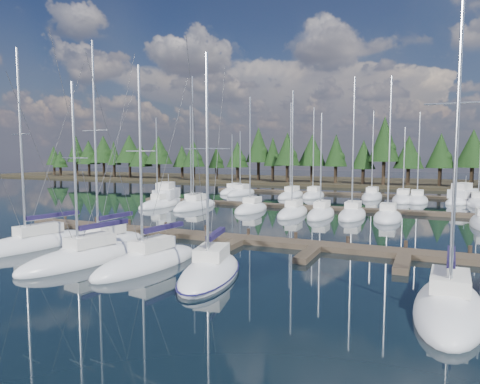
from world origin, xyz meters
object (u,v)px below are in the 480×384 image
at_px(front_sailboat_3, 148,262).
at_px(front_sailboat_4, 210,272).
at_px(front_sailboat_2, 85,258).
at_px(front_sailboat_5, 449,307).
at_px(front_sailboat_1, 103,244).
at_px(main_dock, 240,241).
at_px(motor_yacht_right, 463,199).
at_px(motor_yacht_left, 167,200).
at_px(front_sailboat_0, 33,244).

xyz_separation_m(front_sailboat_3, front_sailboat_4, (4.61, -0.48, -0.00)).
distance_m(front_sailboat_2, front_sailboat_3, 4.45).
bearing_deg(front_sailboat_2, front_sailboat_4, 1.92).
height_order(front_sailboat_3, front_sailboat_5, front_sailboat_5).
relative_size(front_sailboat_1, front_sailboat_4, 1.19).
relative_size(main_dock, front_sailboat_1, 2.80).
bearing_deg(front_sailboat_2, front_sailboat_3, 10.16).
xyz_separation_m(main_dock, motor_yacht_right, (17.78, 37.86, 0.31)).
distance_m(front_sailboat_5, motor_yacht_left, 45.22).
bearing_deg(front_sailboat_3, front_sailboat_0, 175.58).
bearing_deg(main_dock, motor_yacht_right, 64.84).
xyz_separation_m(front_sailboat_0, front_sailboat_5, (27.75, -1.96, 0.01)).
bearing_deg(front_sailboat_0, front_sailboat_1, 22.05).
xyz_separation_m(front_sailboat_4, motor_yacht_right, (15.63, 46.96, 0.23)).
xyz_separation_m(front_sailboat_2, motor_yacht_left, (-13.11, 29.15, 0.27)).
height_order(front_sailboat_0, front_sailboat_1, front_sailboat_1).
distance_m(front_sailboat_2, motor_yacht_right, 53.29).
height_order(front_sailboat_2, front_sailboat_3, front_sailboat_3).
relative_size(main_dock, motor_yacht_left, 4.19).
bearing_deg(front_sailboat_4, front_sailboat_0, 175.12).
bearing_deg(motor_yacht_left, front_sailboat_4, -52.55).
xyz_separation_m(front_sailboat_4, motor_yacht_left, (-22.10, 28.85, 0.26)).
bearing_deg(front_sailboat_2, main_dock, 53.97).
distance_m(front_sailboat_3, motor_yacht_right, 50.69).
bearing_deg(front_sailboat_1, front_sailboat_0, -157.95).
relative_size(front_sailboat_2, front_sailboat_5, 0.74).
bearing_deg(front_sailboat_1, motor_yacht_right, 58.90).
height_order(front_sailboat_3, motor_yacht_right, front_sailboat_3).
height_order(front_sailboat_1, front_sailboat_3, front_sailboat_1).
height_order(main_dock, front_sailboat_2, front_sailboat_2).
height_order(front_sailboat_0, front_sailboat_2, front_sailboat_0).
xyz_separation_m(front_sailboat_1, front_sailboat_4, (10.70, -3.30, -0.02)).
bearing_deg(front_sailboat_1, motor_yacht_left, 114.04).
distance_m(front_sailboat_2, front_sailboat_5, 21.17).
height_order(main_dock, front_sailboat_1, front_sailboat_1).
distance_m(front_sailboat_1, front_sailboat_4, 11.20).
relative_size(front_sailboat_4, motor_yacht_left, 1.26).
bearing_deg(motor_yacht_right, front_sailboat_4, -108.41).
bearing_deg(front_sailboat_4, main_dock, 103.31).
height_order(front_sailboat_1, motor_yacht_left, front_sailboat_1).
height_order(front_sailboat_2, motor_yacht_left, front_sailboat_2).
relative_size(front_sailboat_2, motor_yacht_right, 1.25).
distance_m(front_sailboat_0, front_sailboat_1, 5.24).
height_order(front_sailboat_1, motor_yacht_right, front_sailboat_1).
distance_m(front_sailboat_1, motor_yacht_left, 27.98).
xyz_separation_m(front_sailboat_0, front_sailboat_2, (6.58, -1.63, -0.02)).
bearing_deg(main_dock, front_sailboat_2, -126.03).
xyz_separation_m(main_dock, front_sailboat_5, (14.34, -9.73, 0.10)).
distance_m(front_sailboat_4, motor_yacht_left, 36.34).
bearing_deg(main_dock, front_sailboat_0, -149.93).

